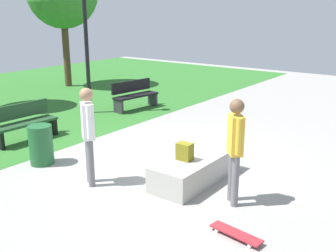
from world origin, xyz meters
The scene contains 10 objects.
ground_plane centered at (0.00, 0.00, 0.00)m, with size 28.00×28.00×0.00m, color gray.
concrete_ledge centered at (-0.56, -1.08, 0.24)m, with size 1.96×0.79×0.48m, color #A8A59E.
backpack_on_ledge centered at (-0.80, -1.01, 0.64)m, with size 0.28×0.20×0.32m, color olive.
skater_performing_trick centered at (-0.95, -2.08, 1.05)m, with size 0.37×0.36×1.78m.
skater_watching centered at (-1.83, 0.39, 1.07)m, with size 0.35×0.38×1.81m.
skateboard_by_ledge centered at (-1.87, -2.63, 0.06)m, with size 0.30×0.82×0.08m.
park_bench_far_right centered at (3.04, 3.58, 0.48)m, with size 1.65×0.67×0.91m.
park_bench_near_lamppost centered at (-1.04, 3.60, 0.48)m, with size 1.61×0.50×0.91m.
lamp_post centered at (1.83, 4.38, 2.56)m, with size 0.28×0.28×4.21m.
trash_bin centered at (-1.75, 1.96, 0.42)m, with size 0.49×0.49×0.83m, color #1E592D.
Camera 1 is at (-6.47, -4.85, 3.12)m, focal length 42.76 mm.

